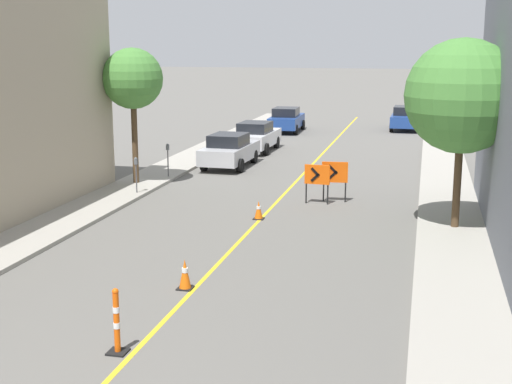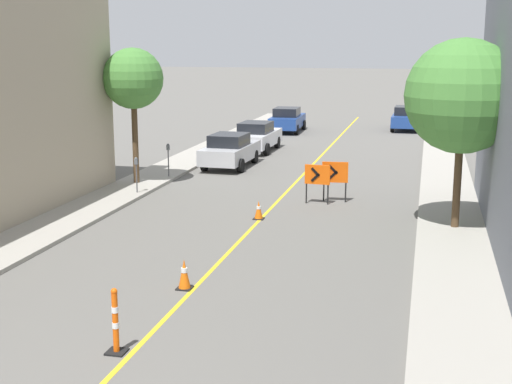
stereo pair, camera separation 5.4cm
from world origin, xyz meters
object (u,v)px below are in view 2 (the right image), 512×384
object	(u,v)px
delineator_post_front	(116,325)
arrow_barricade_primary	(317,177)
parked_car_curb_near	(230,150)
parked_car_curb_far	(287,120)
street_tree_left_near	(133,79)
parked_car_curb_mid	(256,136)
parking_meter_far_curb	(168,153)
arrow_barricade_secondary	(335,174)
parked_car_opposite_side	(407,118)
parking_meter_near_curb	(136,168)
traffic_cone_third	(259,210)
street_tree_right_near	(462,96)
traffic_cone_second	(184,274)

from	to	relation	value
delineator_post_front	arrow_barricade_primary	xyz separation A→B (m)	(1.78, 13.51, 0.45)
parked_car_curb_near	parked_car_curb_far	world-z (taller)	same
parked_car_curb_far	street_tree_left_near	size ratio (longest dim) A/B	0.79
parked_car_curb_mid	street_tree_left_near	bearing A→B (deg)	-102.53
parking_meter_far_curb	arrow_barricade_secondary	bearing A→B (deg)	-19.87
parked_car_opposite_side	parked_car_curb_near	bearing A→B (deg)	-113.85
parked_car_curb_near	parking_meter_far_curb	xyz separation A→B (m)	(-1.78, -3.48, 0.32)
arrow_barricade_secondary	parked_car_curb_mid	xyz separation A→B (m)	(-5.70, 11.27, -0.24)
arrow_barricade_primary	parking_meter_near_curb	distance (m)	6.96
traffic_cone_third	street_tree_right_near	bearing A→B (deg)	0.36
parked_car_curb_mid	traffic_cone_third	bearing A→B (deg)	-74.10
arrow_barricade_primary	parked_car_curb_mid	world-z (taller)	parked_car_curb_mid
traffic_cone_third	parked_car_opposite_side	world-z (taller)	parked_car_opposite_side
arrow_barricade_secondary	parked_car_curb_far	distance (m)	20.63
parked_car_opposite_side	parked_car_curb_mid	bearing A→B (deg)	-122.59
delineator_post_front	parking_meter_far_curb	bearing A→B (deg)	107.18
parking_meter_far_curb	traffic_cone_second	bearing A→B (deg)	-68.03
arrow_barricade_secondary	parking_meter_far_curb	bearing A→B (deg)	155.07
traffic_cone_second	parking_meter_near_curb	xyz separation A→B (m)	(-5.26, 9.56, 0.73)
traffic_cone_second	street_tree_left_near	bearing A→B (deg)	117.96
parking_meter_near_curb	street_tree_right_near	world-z (taller)	street_tree_right_near
traffic_cone_third	parked_car_curb_far	world-z (taller)	parked_car_curb_far
parking_meter_near_curb	traffic_cone_second	bearing A→B (deg)	-61.19
arrow_barricade_primary	parked_car_curb_mid	bearing A→B (deg)	117.95
street_tree_right_near	traffic_cone_second	bearing A→B (deg)	-132.39
parked_car_opposite_side	street_tree_left_near	distance (m)	24.09
parked_car_curb_far	street_tree_right_near	size ratio (longest dim) A/B	0.74
traffic_cone_second	parked_car_curb_near	xyz separation A→B (m)	(-3.48, 16.50, 0.43)
delineator_post_front	street_tree_left_near	world-z (taller)	street_tree_left_near
delineator_post_front	street_tree_right_near	world-z (taller)	street_tree_right_near
parked_car_opposite_side	parking_meter_near_curb	distance (m)	25.22
parked_car_curb_near	parking_meter_far_curb	bearing A→B (deg)	-114.89
parked_car_opposite_side	street_tree_left_near	bearing A→B (deg)	-114.36
parked_car_curb_mid	delineator_post_front	bearing A→B (deg)	-80.43
arrow_barricade_primary	parking_meter_far_curb	distance (m)	7.67
delineator_post_front	parking_meter_far_curb	size ratio (longest dim) A/B	0.92
parked_car_curb_far	street_tree_left_near	xyz separation A→B (m)	(-2.65, -18.71, 3.54)
parked_car_curb_near	street_tree_right_near	xyz separation A→B (m)	(9.97, -9.38, 3.40)
traffic_cone_third	street_tree_left_near	distance (m)	8.59
delineator_post_front	parked_car_opposite_side	distance (m)	36.92
street_tree_left_near	street_tree_right_near	size ratio (longest dim) A/B	0.94
parking_meter_near_curb	parked_car_opposite_side	bearing A→B (deg)	68.14
traffic_cone_third	parking_meter_far_curb	xyz separation A→B (m)	(-5.41, 5.95, 0.82)
parked_car_curb_near	arrow_barricade_secondary	bearing A→B (deg)	-44.91
parking_meter_far_curb	parking_meter_near_curb	bearing A→B (deg)	-90.00
traffic_cone_second	parked_car_curb_far	size ratio (longest dim) A/B	0.17
delineator_post_front	parked_car_curb_near	bearing A→B (deg)	99.54
delineator_post_front	parked_car_curb_far	bearing A→B (deg)	95.63
parked_car_curb_far	street_tree_left_near	distance (m)	19.22
arrow_barricade_primary	parked_car_curb_near	size ratio (longest dim) A/B	0.33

